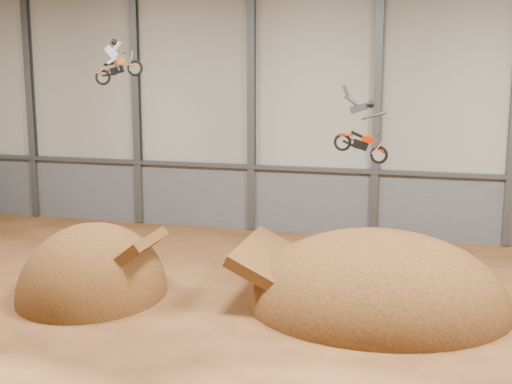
# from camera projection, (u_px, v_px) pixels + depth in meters

# --- Properties ---
(floor) EXTENTS (40.00, 40.00, 0.00)m
(floor) POSITION_uv_depth(u_px,v_px,m) (234.00, 337.00, 24.55)
(floor) COLOR #4D2B14
(floor) RESTS_ON ground
(back_wall) EXTENTS (40.00, 0.10, 14.00)m
(back_wall) POSITION_uv_depth(u_px,v_px,m) (314.00, 104.00, 37.45)
(back_wall) COLOR #A19E8F
(back_wall) RESTS_ON ground
(lower_band_back) EXTENTS (39.80, 0.18, 3.50)m
(lower_band_back) POSITION_uv_depth(u_px,v_px,m) (312.00, 202.00, 38.36)
(lower_band_back) COLOR #595B61
(lower_band_back) RESTS_ON ground
(steel_rail) EXTENTS (39.80, 0.35, 0.20)m
(steel_rail) POSITION_uv_depth(u_px,v_px,m) (312.00, 169.00, 37.87)
(steel_rail) COLOR #47494F
(steel_rail) RESTS_ON lower_band_back
(steel_column_0) EXTENTS (0.40, 0.36, 13.90)m
(steel_column_0) POSITION_uv_depth(u_px,v_px,m) (30.00, 99.00, 41.41)
(steel_column_0) COLOR #47494F
(steel_column_0) RESTS_ON ground
(steel_column_1) EXTENTS (0.40, 0.36, 13.90)m
(steel_column_1) POSITION_uv_depth(u_px,v_px,m) (136.00, 101.00, 39.75)
(steel_column_1) COLOR #47494F
(steel_column_1) RESTS_ON ground
(steel_column_2) EXTENTS (0.40, 0.36, 13.90)m
(steel_column_2) POSITION_uv_depth(u_px,v_px,m) (252.00, 103.00, 38.09)
(steel_column_2) COLOR #47494F
(steel_column_2) RESTS_ON ground
(steel_column_3) EXTENTS (0.40, 0.36, 13.90)m
(steel_column_3) POSITION_uv_depth(u_px,v_px,m) (377.00, 105.00, 36.43)
(steel_column_3) COLOR #47494F
(steel_column_3) RESTS_ON ground
(takeoff_ramp) EXTENTS (5.84, 6.74, 5.84)m
(takeoff_ramp) POSITION_uv_depth(u_px,v_px,m) (94.00, 295.00, 28.80)
(takeoff_ramp) COLOR #412410
(takeoff_ramp) RESTS_ON ground
(landing_ramp) EXTENTS (10.14, 8.97, 5.85)m
(landing_ramp) POSITION_uv_depth(u_px,v_px,m) (376.00, 306.00, 27.56)
(landing_ramp) COLOR #412410
(landing_ramp) RESTS_ON ground
(fmx_rider_a) EXTENTS (2.57, 1.30, 2.32)m
(fmx_rider_a) POSITION_uv_depth(u_px,v_px,m) (120.00, 58.00, 29.46)
(fmx_rider_a) COLOR #EB4F16
(fmx_rider_b) EXTENTS (3.42, 0.89, 3.14)m
(fmx_rider_b) POSITION_uv_depth(u_px,v_px,m) (359.00, 125.00, 26.75)
(fmx_rider_b) COLOR #A81C00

